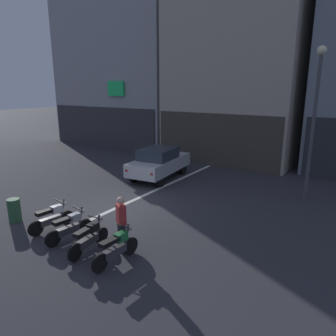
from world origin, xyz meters
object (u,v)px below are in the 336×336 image
Objects in this scene: motorcycle_white_row_leftmost at (52,217)px; car_silver_crossing_near at (159,162)px; motorcycle_green_row_right_mid at (116,247)px; street_lamp at (315,109)px; motorcycle_black_row_centre at (89,237)px; person_by_motorcycles at (121,224)px; trash_bin at (14,210)px; motorcycle_silver_row_left_mid at (70,226)px.

car_silver_crossing_near is at bearing 94.86° from motorcycle_white_row_leftmost.
motorcycle_green_row_right_mid is (3.19, -0.31, 0.00)m from motorcycle_white_row_leftmost.
motorcycle_black_row_centre is at bearing -118.56° from street_lamp.
person_by_motorcycles reaches higher than motorcycle_black_row_centre.
trash_bin is (-1.73, -0.30, -0.03)m from motorcycle_white_row_leftmost.
motorcycle_silver_row_left_mid is 2.13m from motorcycle_green_row_right_mid.
motorcycle_white_row_leftmost and motorcycle_green_row_right_mid have the same top height.
street_lamp reaches higher than motorcycle_black_row_centre.
motorcycle_black_row_centre is 3.85m from trash_bin.
car_silver_crossing_near is at bearing 110.20° from motorcycle_black_row_centre.
street_lamp reaches higher than motorcycle_silver_row_left_mid.
street_lamp is (7.14, 0.69, 2.95)m from car_silver_crossing_near.
car_silver_crossing_near is 7.15m from motorcycle_white_row_leftmost.
motorcycle_black_row_centre is (2.73, -7.41, -0.43)m from car_silver_crossing_near.
motorcycle_green_row_right_mid is (-3.34, -8.11, -3.38)m from street_lamp.
motorcycle_black_row_centre is at bearing 179.72° from motorcycle_green_row_right_mid.
street_lamp is at bearing 67.59° from motorcycle_green_row_right_mid.
motorcycle_black_row_centre is at bearing -0.04° from trash_bin.
motorcycle_green_row_right_mid is at bearing -0.09° from trash_bin.
motorcycle_white_row_leftmost and motorcycle_silver_row_left_mid have the same top height.
motorcycle_white_row_leftmost is 1.00× the size of person_by_motorcycles.
motorcycle_black_row_centre is (-4.41, -8.10, -3.38)m from street_lamp.
motorcycle_black_row_centre is 1.00× the size of person_by_motorcycles.
street_lamp is at bearing 63.99° from person_by_motorcycles.
street_lamp is 3.74× the size of motorcycle_white_row_leftmost.
car_silver_crossing_near is 2.56× the size of motorcycle_green_row_right_mid.
person_by_motorcycles reaches higher than car_silver_crossing_near.
car_silver_crossing_near is 8.34m from motorcycle_green_row_right_mid.
motorcycle_white_row_leftmost is at bearing -174.31° from person_by_motorcycles.
motorcycle_white_row_leftmost is at bearing 174.45° from motorcycle_green_row_right_mid.
motorcycle_green_row_right_mid is at bearing -0.28° from motorcycle_black_row_centre.
car_silver_crossing_near is at bearing 117.09° from motorcycle_green_row_right_mid.
motorcycle_black_row_centre is at bearing -8.17° from motorcycle_white_row_leftmost.
trash_bin is at bearing -98.61° from car_silver_crossing_near.
street_lamp is 3.74× the size of motorcycle_silver_row_left_mid.
motorcycle_silver_row_left_mid is 1.00× the size of motorcycle_black_row_centre.
car_silver_crossing_near is 7.91m from motorcycle_black_row_centre.
street_lamp reaches higher than motorcycle_white_row_leftmost.
trash_bin is at bearing -172.71° from person_by_motorcycles.
car_silver_crossing_near is 2.56× the size of person_by_motorcycles.
motorcycle_silver_row_left_mid is 2.80m from trash_bin.
person_by_motorcycles is (3.47, -6.82, -0.03)m from car_silver_crossing_near.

